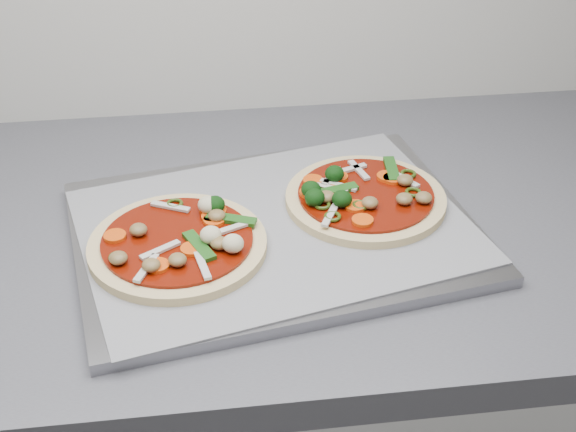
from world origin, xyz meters
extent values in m
cube|color=gray|center=(0.55, 1.26, 0.91)|extent=(0.51, 0.41, 0.01)
cube|color=gray|center=(0.55, 1.26, 0.92)|extent=(0.50, 0.41, 0.00)
cylinder|color=#DDB77F|center=(0.44, 1.23, 0.92)|extent=(0.22, 0.22, 0.01)
cylinder|color=#731300|center=(0.44, 1.23, 0.93)|extent=(0.18, 0.18, 0.00)
cylinder|color=#F65A06|center=(0.37, 1.24, 0.93)|extent=(0.03, 0.03, 0.00)
ellipsoid|color=beige|center=(0.48, 1.21, 0.94)|extent=(0.03, 0.03, 0.02)
ellipsoid|color=#0E380C|center=(0.48, 1.27, 0.94)|extent=(0.03, 0.03, 0.02)
cube|color=beige|center=(0.50, 1.23, 0.93)|extent=(0.05, 0.03, 0.00)
cube|color=#235D17|center=(0.50, 1.25, 0.93)|extent=(0.06, 0.03, 0.00)
cylinder|color=#F65A06|center=(0.42, 1.18, 0.93)|extent=(0.03, 0.03, 0.00)
ellipsoid|color=olive|center=(0.44, 1.18, 0.94)|extent=(0.03, 0.03, 0.01)
cube|color=beige|center=(0.42, 1.20, 0.93)|extent=(0.05, 0.03, 0.00)
cube|color=beige|center=(0.41, 1.17, 0.93)|extent=(0.03, 0.05, 0.00)
cylinder|color=#F65A06|center=(0.48, 1.28, 0.93)|extent=(0.03, 0.03, 0.00)
cube|color=#235D17|center=(0.46, 1.21, 0.93)|extent=(0.04, 0.06, 0.00)
cylinder|color=#F65A06|center=(0.48, 1.27, 0.93)|extent=(0.03, 0.03, 0.00)
cylinder|color=#F65A06|center=(0.45, 1.20, 0.93)|extent=(0.04, 0.04, 0.00)
ellipsoid|color=olive|center=(0.41, 1.17, 0.94)|extent=(0.02, 0.02, 0.01)
cube|color=beige|center=(0.46, 1.17, 0.93)|extent=(0.02, 0.05, 0.00)
torus|color=#2F4510|center=(0.44, 1.29, 0.93)|extent=(0.03, 0.03, 0.00)
cylinder|color=#F65A06|center=(0.48, 1.25, 0.93)|extent=(0.04, 0.04, 0.00)
ellipsoid|color=beige|center=(0.50, 1.20, 0.94)|extent=(0.03, 0.03, 0.02)
torus|color=#2F4510|center=(0.38, 1.20, 0.93)|extent=(0.02, 0.02, 0.00)
cylinder|color=#F65A06|center=(0.48, 1.26, 0.93)|extent=(0.03, 0.03, 0.00)
ellipsoid|color=olive|center=(0.48, 1.20, 0.94)|extent=(0.03, 0.03, 0.01)
ellipsoid|color=olive|center=(0.48, 1.26, 0.94)|extent=(0.03, 0.03, 0.01)
ellipsoid|color=beige|center=(0.48, 1.28, 0.94)|extent=(0.03, 0.03, 0.02)
ellipsoid|color=olive|center=(0.40, 1.24, 0.94)|extent=(0.02, 0.02, 0.01)
cube|color=beige|center=(0.43, 1.29, 0.93)|extent=(0.05, 0.03, 0.00)
ellipsoid|color=olive|center=(0.38, 1.19, 0.94)|extent=(0.03, 0.03, 0.01)
cylinder|color=#DDB77F|center=(0.67, 1.29, 0.92)|extent=(0.26, 0.26, 0.01)
cylinder|color=#731300|center=(0.67, 1.29, 0.93)|extent=(0.22, 0.22, 0.00)
cylinder|color=#F65A06|center=(0.65, 1.26, 0.93)|extent=(0.03, 0.03, 0.00)
cylinder|color=#F65A06|center=(0.64, 1.33, 0.93)|extent=(0.04, 0.04, 0.00)
cube|color=beige|center=(0.61, 1.25, 0.93)|extent=(0.03, 0.05, 0.00)
ellipsoid|color=olive|center=(0.70, 1.26, 0.94)|extent=(0.03, 0.03, 0.01)
torus|color=#2F4510|center=(0.73, 1.33, 0.93)|extent=(0.02, 0.02, 0.00)
torus|color=#2F4510|center=(0.60, 1.28, 0.93)|extent=(0.03, 0.03, 0.00)
ellipsoid|color=#0E380C|center=(0.63, 1.27, 0.94)|extent=(0.03, 0.03, 0.02)
cylinder|color=#F65A06|center=(0.61, 1.30, 0.93)|extent=(0.04, 0.04, 0.00)
ellipsoid|color=olive|center=(0.62, 1.28, 0.94)|extent=(0.02, 0.02, 0.01)
torus|color=#2F4510|center=(0.61, 1.27, 0.93)|extent=(0.02, 0.02, 0.00)
cylinder|color=#F65A06|center=(0.65, 1.23, 0.93)|extent=(0.04, 0.04, 0.00)
ellipsoid|color=#0E380C|center=(0.63, 1.33, 0.94)|extent=(0.03, 0.03, 0.02)
cube|color=beige|center=(0.63, 1.33, 0.93)|extent=(0.03, 0.05, 0.00)
torus|color=#2F4510|center=(0.62, 1.24, 0.93)|extent=(0.02, 0.02, 0.00)
cube|color=beige|center=(0.67, 1.34, 0.93)|extent=(0.02, 0.05, 0.00)
cube|color=beige|center=(0.61, 1.30, 0.93)|extent=(0.05, 0.01, 0.00)
cylinder|color=#F65A06|center=(0.70, 1.32, 0.93)|extent=(0.03, 0.03, 0.00)
cube|color=beige|center=(0.65, 1.35, 0.93)|extent=(0.05, 0.02, 0.00)
ellipsoid|color=#0E380C|center=(0.60, 1.29, 0.94)|extent=(0.02, 0.02, 0.02)
ellipsoid|color=#0E380C|center=(0.60, 1.28, 0.94)|extent=(0.03, 0.03, 0.02)
torus|color=#2F4510|center=(0.72, 1.28, 0.93)|extent=(0.02, 0.02, 0.00)
cube|color=beige|center=(0.72, 1.32, 0.93)|extent=(0.03, 0.05, 0.00)
cylinder|color=#F65A06|center=(0.70, 1.32, 0.93)|extent=(0.03, 0.03, 0.00)
cube|color=beige|center=(0.62, 1.31, 0.93)|extent=(0.05, 0.03, 0.00)
ellipsoid|color=olive|center=(0.73, 1.26, 0.94)|extent=(0.03, 0.03, 0.01)
ellipsoid|color=olive|center=(0.66, 1.26, 0.94)|extent=(0.03, 0.03, 0.01)
cylinder|color=#F65A06|center=(0.60, 1.30, 0.93)|extent=(0.04, 0.04, 0.00)
cube|color=#235D17|center=(0.63, 1.30, 0.93)|extent=(0.06, 0.03, 0.00)
ellipsoid|color=olive|center=(0.72, 1.31, 0.94)|extent=(0.03, 0.03, 0.01)
torus|color=#2F4510|center=(0.65, 1.26, 0.93)|extent=(0.02, 0.02, 0.00)
cube|color=#235D17|center=(0.71, 1.34, 0.93)|extent=(0.02, 0.06, 0.00)
cylinder|color=#F65A06|center=(0.63, 1.30, 0.93)|extent=(0.03, 0.03, 0.00)
cylinder|color=#F65A06|center=(0.61, 1.30, 0.93)|extent=(0.03, 0.03, 0.00)
cube|color=beige|center=(0.63, 1.31, 0.93)|extent=(0.04, 0.03, 0.00)
cylinder|color=#F65A06|center=(0.61, 1.33, 0.93)|extent=(0.03, 0.03, 0.00)
camera|label=1|loc=(0.47, 0.50, 1.45)|focal=50.00mm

